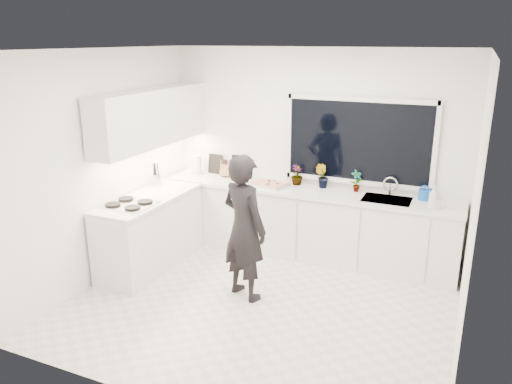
% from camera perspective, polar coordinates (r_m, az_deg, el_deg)
% --- Properties ---
extents(floor, '(4.00, 3.50, 0.02)m').
position_cam_1_polar(floor, '(5.63, 0.53, -12.76)').
color(floor, beige).
rests_on(floor, ground).
extents(wall_back, '(4.00, 0.02, 2.70)m').
position_cam_1_polar(wall_back, '(6.69, 6.56, 4.55)').
color(wall_back, white).
rests_on(wall_back, ground).
extents(wall_left, '(0.02, 3.50, 2.70)m').
position_cam_1_polar(wall_left, '(6.14, -16.94, 2.76)').
color(wall_left, white).
rests_on(wall_left, ground).
extents(wall_right, '(0.02, 3.50, 2.70)m').
position_cam_1_polar(wall_right, '(4.72, 23.64, -2.26)').
color(wall_right, white).
rests_on(wall_right, ground).
extents(ceiling, '(4.00, 3.50, 0.02)m').
position_cam_1_polar(ceiling, '(4.88, 0.62, 16.10)').
color(ceiling, white).
rests_on(ceiling, wall_back).
extents(window, '(1.80, 0.02, 1.00)m').
position_cam_1_polar(window, '(6.47, 11.62, 5.69)').
color(window, black).
rests_on(window, wall_back).
extents(base_cabinets_back, '(3.92, 0.58, 0.88)m').
position_cam_1_polar(base_cabinets_back, '(6.67, 5.49, -3.62)').
color(base_cabinets_back, white).
rests_on(base_cabinets_back, floor).
extents(base_cabinets_left, '(0.58, 1.60, 0.88)m').
position_cam_1_polar(base_cabinets_left, '(6.47, -11.94, -4.60)').
color(base_cabinets_left, white).
rests_on(base_cabinets_left, floor).
extents(countertop_back, '(3.94, 0.62, 0.04)m').
position_cam_1_polar(countertop_back, '(6.51, 5.57, 0.13)').
color(countertop_back, silver).
rests_on(countertop_back, base_cabinets_back).
extents(countertop_left, '(0.62, 1.60, 0.04)m').
position_cam_1_polar(countertop_left, '(6.32, -12.20, -0.73)').
color(countertop_left, silver).
rests_on(countertop_left, base_cabinets_left).
extents(upper_cabinets, '(0.34, 2.10, 0.70)m').
position_cam_1_polar(upper_cabinets, '(6.45, -11.79, 8.35)').
color(upper_cabinets, white).
rests_on(upper_cabinets, wall_left).
extents(sink, '(0.58, 0.42, 0.14)m').
position_cam_1_polar(sink, '(6.30, 14.68, -1.24)').
color(sink, silver).
rests_on(sink, countertop_back).
extents(faucet, '(0.03, 0.03, 0.22)m').
position_cam_1_polar(faucet, '(6.45, 15.09, 0.63)').
color(faucet, silver).
rests_on(faucet, countertop_back).
extents(stovetop, '(0.56, 0.48, 0.03)m').
position_cam_1_polar(stovetop, '(6.06, -14.29, -1.32)').
color(stovetop, black).
rests_on(stovetop, countertop_left).
extents(person, '(0.70, 0.59, 1.64)m').
position_cam_1_polar(person, '(5.46, -1.37, -4.11)').
color(person, black).
rests_on(person, floor).
extents(pizza_tray, '(0.54, 0.45, 0.03)m').
position_cam_1_polar(pizza_tray, '(6.65, 1.50, 0.88)').
color(pizza_tray, '#BBBABF').
rests_on(pizza_tray, countertop_back).
extents(pizza, '(0.49, 0.40, 0.01)m').
position_cam_1_polar(pizza, '(6.64, 1.50, 1.02)').
color(pizza, red).
rests_on(pizza, pizza_tray).
extents(watering_can, '(0.16, 0.16, 0.13)m').
position_cam_1_polar(watering_can, '(6.38, 18.67, -0.30)').
color(watering_can, blue).
rests_on(watering_can, countertop_back).
extents(paper_towel_roll, '(0.13, 0.13, 0.26)m').
position_cam_1_polar(paper_towel_roll, '(7.24, -6.72, 3.07)').
color(paper_towel_roll, silver).
rests_on(paper_towel_roll, countertop_back).
extents(knife_block, '(0.14, 0.11, 0.22)m').
position_cam_1_polar(knife_block, '(7.07, -3.50, 2.65)').
color(knife_block, '#8E6242').
rests_on(knife_block, countertop_back).
extents(utensil_crock, '(0.15, 0.15, 0.16)m').
position_cam_1_polar(utensil_crock, '(6.74, -11.28, 1.35)').
color(utensil_crock, silver).
rests_on(utensil_crock, countertop_left).
extents(picture_frame_large, '(0.22, 0.03, 0.28)m').
position_cam_1_polar(picture_frame_large, '(7.25, -4.68, 3.23)').
color(picture_frame_large, black).
rests_on(picture_frame_large, countertop_back).
extents(picture_frame_small, '(0.25, 0.03, 0.30)m').
position_cam_1_polar(picture_frame_small, '(7.07, -1.90, 3.01)').
color(picture_frame_small, black).
rests_on(picture_frame_small, countertop_back).
extents(herb_plants, '(0.99, 0.19, 0.31)m').
position_cam_1_polar(herb_plants, '(6.58, 7.47, 1.73)').
color(herb_plants, '#26662D').
rests_on(herb_plants, countertop_back).
extents(soap_bottles, '(0.15, 0.13, 0.28)m').
position_cam_1_polar(soap_bottles, '(6.06, 19.68, -0.71)').
color(soap_bottles, '#D8BF66').
rests_on(soap_bottles, countertop_back).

